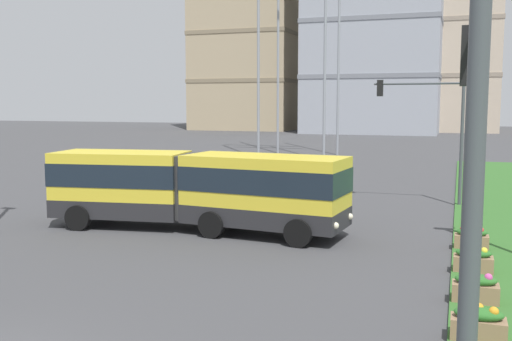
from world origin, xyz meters
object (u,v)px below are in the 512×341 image
(articulated_bus, at_px, (196,188))
(flower_planter_1, at_px, (478,323))
(traffic_light_near_right, at_px, (470,185))
(car_grey_wagon, at_px, (194,175))
(flower_planter_4, at_px, (472,238))
(flower_planter_3, at_px, (473,259))
(flower_planter_2, at_px, (476,287))
(traffic_light_far_right, at_px, (432,119))

(articulated_bus, bearing_deg, flower_planter_1, -38.53)
(articulated_bus, xyz_separation_m, traffic_light_near_right, (9.73, -14.50, 2.48))
(car_grey_wagon, height_order, flower_planter_4, car_grey_wagon)
(flower_planter_3, bearing_deg, car_grey_wagon, 138.58)
(articulated_bus, xyz_separation_m, flower_planter_2, (10.13, -5.57, -1.23))
(flower_planter_3, height_order, flower_planter_4, same)
(flower_planter_3, height_order, traffic_light_far_right, traffic_light_far_right)
(articulated_bus, distance_m, flower_planter_1, 13.01)
(flower_planter_3, relative_size, traffic_light_far_right, 0.18)
(traffic_light_far_right, bearing_deg, car_grey_wagon, 174.08)
(traffic_light_near_right, bearing_deg, flower_planter_1, 86.44)
(flower_planter_1, height_order, flower_planter_4, same)
(articulated_bus, height_order, flower_planter_3, articulated_bus)
(flower_planter_1, relative_size, flower_planter_2, 1.00)
(flower_planter_4, xyz_separation_m, traffic_light_near_right, (-0.40, -14.65, 3.70))
(flower_planter_1, height_order, flower_planter_3, same)
(flower_planter_1, bearing_deg, flower_planter_4, 90.00)
(flower_planter_4, relative_size, traffic_light_near_right, 0.18)
(articulated_bus, relative_size, flower_planter_4, 10.95)
(traffic_light_far_right, height_order, traffic_light_near_right, traffic_light_far_right)
(flower_planter_1, bearing_deg, car_grey_wagon, 129.07)
(car_grey_wagon, relative_size, flower_planter_4, 4.07)
(car_grey_wagon, xyz_separation_m, flower_planter_1, (15.08, -18.58, -0.33))
(flower_planter_3, bearing_deg, traffic_light_far_right, 98.57)
(flower_planter_3, relative_size, flower_planter_4, 1.00)
(traffic_light_near_right, bearing_deg, traffic_light_far_right, 93.39)
(flower_planter_2, bearing_deg, flower_planter_4, 90.00)
(car_grey_wagon, relative_size, traffic_light_far_right, 0.73)
(car_grey_wagon, bearing_deg, traffic_light_near_right, -59.58)
(flower_planter_1, xyz_separation_m, traffic_light_near_right, (-0.40, -6.43, 3.70))
(traffic_light_far_right, xyz_separation_m, traffic_light_near_right, (1.40, -23.63, -0.08))
(flower_planter_3, bearing_deg, articulated_bus, 164.57)
(articulated_bus, height_order, traffic_light_near_right, traffic_light_near_right)
(flower_planter_3, distance_m, flower_planter_4, 2.95)
(flower_planter_2, xyz_separation_m, flower_planter_3, (0.00, 2.77, 0.00))
(car_grey_wagon, bearing_deg, flower_planter_2, -46.83)
(flower_planter_2, relative_size, traffic_light_far_right, 0.18)
(flower_planter_4, distance_m, traffic_light_far_right, 9.91)
(car_grey_wagon, xyz_separation_m, flower_planter_4, (15.08, -10.36, -0.33))
(articulated_bus, bearing_deg, car_grey_wagon, 115.23)
(articulated_bus, relative_size, flower_planter_3, 10.95)
(traffic_light_far_right, bearing_deg, flower_planter_3, -81.43)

